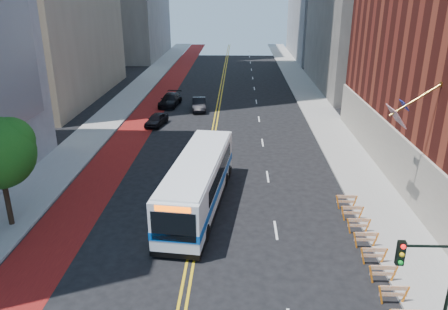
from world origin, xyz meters
The scene contains 13 objects.
ground centered at (0.00, 0.00, 0.00)m, with size 160.00×160.00×0.00m, color black.
sidewalk_left centered at (-12.00, 30.00, 0.07)m, with size 4.00×140.00×0.15m, color gray.
sidewalk_right centered at (12.00, 30.00, 0.07)m, with size 4.00×140.00×0.15m, color gray.
bus_lane_paint centered at (-8.10, 30.00, 0.00)m, with size 3.60×140.00×0.01m, color #600D0E.
center_line_inner centered at (-0.18, 30.00, 0.00)m, with size 0.14×140.00×0.01m, color gold.
center_line_outer centered at (0.18, 30.00, 0.00)m, with size 0.14×140.00×0.01m, color gold.
lane_dashes centered at (4.80, 38.00, 0.01)m, with size 0.14×98.20×0.01m.
construction_barriers centered at (9.60, 3.42, 0.68)m, with size 1.42×10.91×1.00m.
traffic_signal centered at (9.41, -3.51, 3.72)m, with size 2.21×0.34×5.07m.
transit_bus centered at (-0.07, 8.93, 1.81)m, with size 4.21×12.82×3.46m.
car_a centered at (-6.16, 27.17, 0.65)m, with size 1.54×3.83×1.31m, color black.
car_b centered at (-2.20, 33.54, 0.74)m, with size 1.56×4.48×1.48m, color black.
car_c centered at (-5.94, 35.52, 0.75)m, with size 2.09×5.15×1.49m, color black.
Camera 1 is at (2.43, -16.99, 13.55)m, focal length 35.00 mm.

